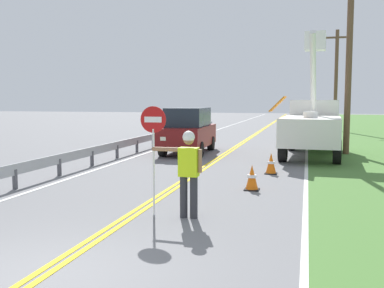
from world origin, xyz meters
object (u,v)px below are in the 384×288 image
(stop_sign_paddle, at_px, (153,136))
(oncoming_suv_nearest, at_px, (188,130))
(flagger_worker, at_px, (188,168))
(utility_bucket_truck, at_px, (313,124))
(utility_pole_near, at_px, (349,53))
(utility_pole_mid, at_px, (336,78))
(traffic_cone_mid, at_px, (271,164))
(traffic_cone_lead, at_px, (252,178))

(stop_sign_paddle, relative_size, oncoming_suv_nearest, 0.50)
(flagger_worker, xyz_separation_m, utility_bucket_truck, (2.61, 11.68, 0.37))
(oncoming_suv_nearest, relative_size, utility_pole_near, 0.53)
(flagger_worker, height_order, utility_pole_mid, utility_pole_mid)
(utility_pole_mid, bearing_deg, traffic_cone_mid, -98.19)
(stop_sign_paddle, height_order, utility_bucket_truck, utility_bucket_truck)
(flagger_worker, distance_m, utility_pole_mid, 29.48)
(flagger_worker, distance_m, oncoming_suv_nearest, 11.51)
(flagger_worker, relative_size, oncoming_suv_nearest, 0.39)
(utility_bucket_truck, relative_size, utility_pole_near, 0.79)
(oncoming_suv_nearest, height_order, traffic_cone_mid, oncoming_suv_nearest)
(oncoming_suv_nearest, xyz_separation_m, utility_pole_near, (7.09, 1.48, 3.51))
(stop_sign_paddle, distance_m, utility_pole_near, 13.78)
(traffic_cone_mid, bearing_deg, oncoming_suv_nearest, 129.98)
(flagger_worker, xyz_separation_m, traffic_cone_lead, (0.94, 3.24, -0.71))
(stop_sign_paddle, bearing_deg, oncoming_suv_nearest, 101.23)
(utility_pole_mid, xyz_separation_m, traffic_cone_lead, (-3.58, -25.73, -3.85))
(oncoming_suv_nearest, xyz_separation_m, traffic_cone_lead, (3.91, -7.88, -0.72))
(flagger_worker, relative_size, utility_bucket_truck, 0.26)
(oncoming_suv_nearest, distance_m, traffic_cone_lead, 8.83)
(oncoming_suv_nearest, relative_size, traffic_cone_mid, 6.66)
(traffic_cone_mid, bearing_deg, utility_pole_near, 66.05)
(stop_sign_paddle, xyz_separation_m, utility_pole_near, (4.89, 12.57, 2.86))
(oncoming_suv_nearest, xyz_separation_m, utility_pole_mid, (7.49, 17.85, 3.12))
(stop_sign_paddle, distance_m, oncoming_suv_nearest, 11.32)
(stop_sign_paddle, bearing_deg, traffic_cone_mid, 71.76)
(stop_sign_paddle, bearing_deg, utility_bucket_truck, 73.84)
(utility_pole_near, bearing_deg, traffic_cone_mid, -113.95)
(utility_pole_mid, bearing_deg, utility_bucket_truck, -96.32)
(utility_pole_mid, bearing_deg, stop_sign_paddle, -100.36)
(stop_sign_paddle, height_order, oncoming_suv_nearest, stop_sign_paddle)
(traffic_cone_mid, bearing_deg, utility_bucket_truck, 76.17)
(flagger_worker, bearing_deg, oncoming_suv_nearest, 104.96)
(flagger_worker, distance_m, utility_bucket_truck, 11.98)
(utility_pole_near, bearing_deg, stop_sign_paddle, -111.25)
(flagger_worker, distance_m, traffic_cone_lead, 3.44)
(utility_bucket_truck, bearing_deg, traffic_cone_mid, -103.83)
(flagger_worker, relative_size, utility_pole_mid, 0.23)
(flagger_worker, xyz_separation_m, oncoming_suv_nearest, (-2.97, 11.12, 0.01))
(utility_pole_near, xyz_separation_m, utility_pole_mid, (0.40, 16.37, -0.38))
(utility_pole_near, xyz_separation_m, traffic_cone_mid, (-2.88, -6.49, -4.23))
(oncoming_suv_nearest, bearing_deg, traffic_cone_lead, -63.61)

